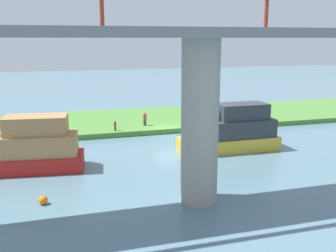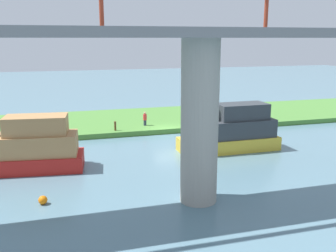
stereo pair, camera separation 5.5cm
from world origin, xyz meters
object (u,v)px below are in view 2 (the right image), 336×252
mooring_post (115,126)px  houseboat_blue (232,131)px  bridge_pylon (200,123)px  person_on_bank (145,119)px  skiff_small (26,149)px  marker_buoy (43,200)px

mooring_post → houseboat_blue: houseboat_blue is taller
bridge_pylon → person_on_bank: bearing=-92.9°
person_on_bank → mooring_post: (3.20, 1.38, -0.26)m
person_on_bank → bridge_pylon: bearing=87.1°
person_on_bank → skiff_small: skiff_small is taller
mooring_post → skiff_small: bearing=47.6°
marker_buoy → person_on_bank: bearing=-120.9°
skiff_small → person_on_bank: bearing=-138.2°
skiff_small → marker_buoy: (-1.20, 6.25, -1.32)m
skiff_small → marker_buoy: skiff_small is taller
mooring_post → houseboat_blue: bearing=139.0°
houseboat_blue → mooring_post: bearing=-41.0°
person_on_bank → marker_buoy: 18.38m
bridge_pylon → skiff_small: (9.71, -8.16, -2.96)m
bridge_pylon → person_on_bank: (-0.91, -17.66, -3.34)m
bridge_pylon → mooring_post: bridge_pylon is taller
bridge_pylon → skiff_small: bearing=-40.0°
person_on_bank → skiff_small: (10.62, 9.50, 0.37)m
person_on_bank → houseboat_blue: (-5.35, 8.81, 0.36)m
bridge_pylon → mooring_post: size_ratio=10.33×
mooring_post → houseboat_blue: (-8.55, 7.43, 0.63)m
bridge_pylon → mooring_post: bearing=-82.0°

